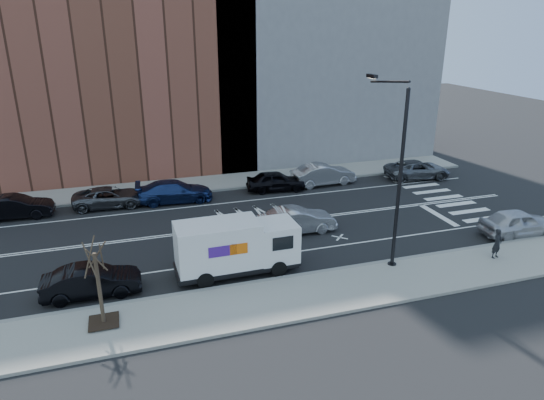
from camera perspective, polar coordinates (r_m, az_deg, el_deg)
ground at (r=29.63m, az=-5.37°, el=-3.33°), size 120.00×120.00×0.00m
sidewalk_near at (r=22.02m, az=-0.30°, el=-11.90°), size 44.00×3.60×0.15m
sidewalk_far at (r=37.72m, az=-8.28°, el=1.88°), size 44.00×3.60×0.15m
curb_near at (r=23.50m, az=-1.63°, el=-9.65°), size 44.00×0.25×0.17m
curb_far at (r=36.03m, az=-7.79°, el=1.04°), size 44.00×0.25×0.17m
crosswalk at (r=36.21m, az=20.17°, el=-0.09°), size 3.00×14.00×0.01m
road_markings at (r=29.63m, az=-5.37°, el=-3.32°), size 40.00×8.60×0.01m
bldg_brick at (r=42.31m, az=-22.01°, el=17.74°), size 26.00×10.00×22.00m
bldg_concrete at (r=45.74m, az=5.34°, el=21.61°), size 20.00×10.00×26.00m
streetlight at (r=24.30m, az=14.30°, el=3.55°), size 0.44×4.02×9.34m
street_tree at (r=21.00m, az=-19.56°, el=-10.55°), size 1.20×1.20×3.75m
fedex_van at (r=23.91m, az=-4.30°, el=-5.44°), size 6.11×2.24×2.78m
far_parked_b at (r=34.86m, az=-27.95°, el=-0.73°), size 4.54×1.70×1.48m
far_parked_c at (r=34.54m, az=-18.56°, el=0.32°), size 4.90×2.45×1.33m
far_parked_d at (r=34.29m, az=-11.40°, el=1.01°), size 5.31×2.40×1.51m
far_parked_e at (r=35.87m, az=0.47°, el=2.25°), size 4.53×2.25×1.49m
far_parked_f at (r=37.41m, az=6.03°, el=3.02°), size 5.05×2.04×1.63m
far_parked_g at (r=40.50m, az=16.74°, el=3.45°), size 5.43×3.02×1.44m
driving_sedan at (r=28.71m, az=2.95°, el=-2.41°), size 4.61×1.62×1.52m
near_parked_rear_a at (r=23.76m, az=-20.46°, el=-8.94°), size 4.37×1.58×1.43m
near_parked_front at (r=31.78m, az=27.01°, el=-2.38°), size 4.70×2.15×1.56m
pedestrian at (r=27.89m, az=24.98°, el=-4.66°), size 0.67×0.53×1.60m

